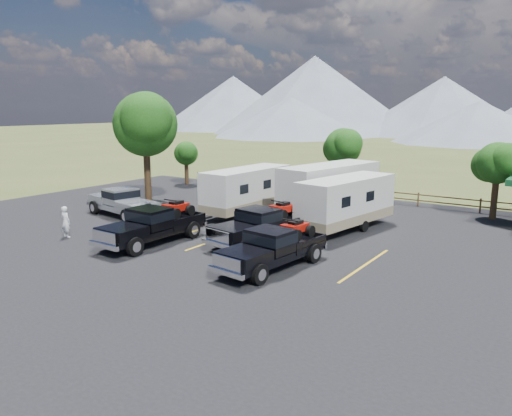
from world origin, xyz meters
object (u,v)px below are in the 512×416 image
Objects in this scene: trailer_center at (329,189)px; person_b at (149,215)px; rig_center at (262,224)px; trailer_right at (346,203)px; rig_left at (154,224)px; tree_big_nw at (145,124)px; rig_right at (274,247)px; person_a at (66,222)px; pickup_silver at (123,202)px; trailer_left at (247,191)px.

person_b is (-6.80, -8.81, -0.91)m from trailer_center.
trailer_right is (2.35, 4.97, 0.57)m from rig_center.
trailer_right is at bearing 50.55° from rig_left.
rig_right is at bearing -26.14° from tree_big_nw.
rig_center is at bearing -19.53° from tree_big_nw.
tree_big_nw is at bearing 160.54° from rig_right.
trailer_center reaches higher than rig_left.
person_b is (-9.16, -6.09, -0.74)m from trailer_right.
rig_center is at bearing -16.08° from person_b.
trailer_center is 5.65× the size of person_a.
person_b is (-9.41, 1.89, -0.13)m from rig_right.
tree_big_nw reaches higher than rig_right.
person_b is (3.85, -1.43, -0.13)m from pickup_silver.
person_a is 4.41m from person_b.
tree_big_nw is 17.79m from rig_right.
trailer_center is (4.51, 10.72, 0.72)m from rig_left.
rig_right is (7.13, 0.02, -0.06)m from rig_left.
trailer_center is at bearing 13.75° from tree_big_nw.
rig_right is 10.91m from trailer_left.
trailer_right reaches higher than rig_center.
rig_left is 5.01m from person_a.
tree_big_nw is 11.11m from person_a.
rig_left is 0.99× the size of rig_center.
trailer_left is at bearing 44.90° from person_b.
trailer_right is (6.87, 8.00, 0.55)m from rig_left.
trailer_right is at bearing 0.41° from trailer_left.
rig_center reaches higher than rig_right.
person_a is (3.63, -9.38, -4.72)m from tree_big_nw.
pickup_silver is 3.69× the size of person_a.
trailer_right is 5.09× the size of person_a.
tree_big_nw is 12.14m from rig_left.
rig_right is 13.67m from pickup_silver.
rig_center is (4.53, 3.04, -0.02)m from rig_left.
trailer_left reaches higher than trailer_right.
tree_big_nw is 1.27× the size of pickup_silver.
trailer_right is (6.91, -0.21, -0.01)m from trailer_left.
trailer_right is 1.38× the size of pickup_silver.
trailer_center is at bearing 68.36° from rig_left.
trailer_left is (-0.04, 8.22, 0.56)m from rig_left.
person_a is (-4.67, -1.79, -0.15)m from rig_left.
tree_big_nw reaches higher than trailer_center.
trailer_left is 7.83m from pickup_silver.
rig_center is 0.74× the size of trailer_right.
pickup_silver is at bearing -62.98° from tree_big_nw.
rig_left is 1.00× the size of pickup_silver.
pickup_silver is (-6.09, -4.88, -0.62)m from trailer_left.
tree_big_nw reaches higher than rig_center.
person_a is 1.05× the size of person_b.
trailer_center is 12.98m from pickup_silver.
rig_right is at bearing -168.17° from person_a.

